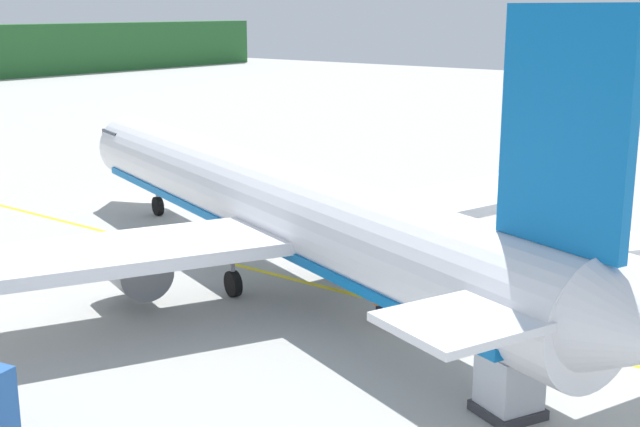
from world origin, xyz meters
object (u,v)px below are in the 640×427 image
object	(u,v)px
cargo_container_near	(510,384)
crew_loader_left	(379,300)
service_truck_catering	(599,261)
airliner_foreground	(276,206)
crew_marshaller	(555,242)

from	to	relation	value
cargo_container_near	crew_loader_left	size ratio (longest dim) A/B	1.37
service_truck_catering	airliner_foreground	bearing A→B (deg)	118.17
cargo_container_near	crew_loader_left	distance (m)	8.09
service_truck_catering	crew_loader_left	world-z (taller)	service_truck_catering
airliner_foreground	crew_loader_left	xyz separation A→B (m)	(-1.66, -6.63, -2.42)
cargo_container_near	crew_loader_left	bearing A→B (deg)	62.73
cargo_container_near	service_truck_catering	bearing A→B (deg)	8.69
crew_marshaller	crew_loader_left	xyz separation A→B (m)	(-12.10, 1.85, 0.02)
airliner_foreground	cargo_container_near	bearing A→B (deg)	-111.22
service_truck_catering	crew_marshaller	world-z (taller)	service_truck_catering
cargo_container_near	crew_marshaller	xyz separation A→B (m)	(15.80, 5.34, -0.03)
crew_loader_left	cargo_container_near	bearing A→B (deg)	-117.27
service_truck_catering	crew_loader_left	xyz separation A→B (m)	(-8.10, 5.38, -0.63)
cargo_container_near	airliner_foreground	bearing A→B (deg)	68.78
crew_marshaller	service_truck_catering	bearing A→B (deg)	-138.52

